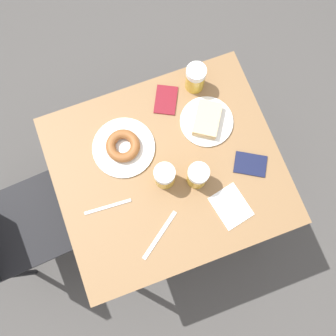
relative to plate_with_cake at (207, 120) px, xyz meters
name	(u,v)px	position (x,y,z in m)	size (l,w,h in m)	color
ground_plane	(168,198)	(-0.13, 0.22, -0.79)	(8.00, 8.00, 0.00)	#474442
table	(168,173)	(-0.13, 0.22, -0.09)	(0.78, 0.89, 0.77)	olive
plate_with_cake	(207,120)	(0.00, 0.00, 0.00)	(0.22, 0.22, 0.05)	white
plate_with_donut	(123,147)	(0.01, 0.35, 0.00)	(0.25, 0.25, 0.05)	white
beer_mug_left	(195,78)	(0.17, -0.01, 0.05)	(0.08, 0.08, 0.13)	gold
beer_mug_center	(198,176)	(-0.21, 0.13, 0.05)	(0.08, 0.08, 0.13)	gold
beer_mug_right	(165,176)	(-0.17, 0.24, 0.05)	(0.08, 0.08, 0.13)	gold
napkin_folded	(231,206)	(-0.36, 0.04, -0.02)	(0.17, 0.15, 0.00)	white
fork	(108,207)	(-0.19, 0.49, -0.02)	(0.02, 0.19, 0.00)	silver
knife	(160,235)	(-0.36, 0.34, -0.02)	(0.14, 0.18, 0.00)	silver
passport_near_edge	(250,164)	(-0.23, -0.10, -0.01)	(0.14, 0.15, 0.01)	#141938
passport_far_edge	(166,100)	(0.15, 0.12, -0.01)	(0.15, 0.14, 0.01)	maroon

